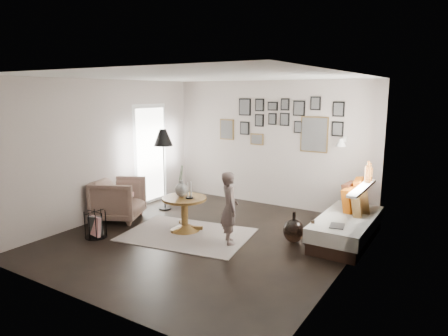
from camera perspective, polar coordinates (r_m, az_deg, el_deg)
The scene contains 23 objects.
ground at distance 6.67m, azimuth -2.68°, elevation -9.97°, with size 4.80×4.80×0.00m, color black.
wall_back at distance 8.39m, azimuth 6.59°, elevation 3.45°, with size 4.50×4.50×0.00m, color #AC9F97.
wall_front at distance 4.61m, azimuth -20.04°, elevation -3.25°, with size 4.50×4.50×0.00m, color #AC9F97.
wall_left at distance 7.82m, azimuth -16.49°, elevation 2.53°, with size 4.80×4.80×0.00m, color #AC9F97.
wall_right at distance 5.40m, azimuth 17.28°, elevation -1.08°, with size 4.80×4.80×0.00m, color #AC9F97.
ceiling at distance 6.24m, azimuth -2.89°, elevation 12.95°, with size 4.80×4.80×0.00m, color white.
door_left at distance 8.68m, azimuth -10.43°, elevation 1.91°, with size 0.00×2.14×2.14m.
window_right at distance 6.77m, azimuth 19.42°, elevation -2.05°, with size 0.15×1.32×1.30m.
gallery_wall at distance 8.21m, azimuth 8.43°, elevation 6.35°, with size 2.74×0.03×1.08m.
wall_sconce at distance 7.59m, azimuth 16.39°, elevation 3.54°, with size 0.18×0.36×0.16m.
rug at distance 6.83m, azimuth -5.28°, elevation -9.45°, with size 2.05×1.44×0.01m, color silver.
pedestal_table at distance 6.95m, azimuth -5.64°, elevation -6.75°, with size 0.76×0.76×0.60m.
vase at distance 6.88m, azimuth -6.14°, elevation -2.73°, with size 0.22×0.22×0.54m.
candles at distance 6.76m, azimuth -4.97°, elevation -3.21°, with size 0.13×0.13×0.28m.
daybed at distance 6.81m, azimuth 17.33°, elevation -7.51°, with size 0.80×1.89×0.90m.
magazine_on_daybed at distance 6.18m, azimuth 15.85°, elevation -7.95°, with size 0.20×0.28×0.01m, color black.
armchair at distance 7.74m, azimuth -14.85°, elevation -4.35°, with size 0.83×0.86×0.78m, color #745B4E.
armchair_cushion at distance 7.73m, azimuth -14.46°, elevation -3.65°, with size 0.35×0.35×0.09m, color silver.
floor_lamp at distance 8.05m, azimuth -8.69°, elevation 3.89°, with size 0.38×0.38×1.64m.
magazine_basket at distance 6.97m, azimuth -17.89°, elevation -7.71°, with size 0.36×0.36×0.43m.
demijohn_large at distance 6.52m, azimuth 9.91°, elevation -8.80°, with size 0.34×0.34×0.50m.
demijohn_small at distance 6.31m, azimuth 12.48°, elevation -9.80°, with size 0.30×0.30×0.46m.
child at distance 6.27m, azimuth 0.79°, elevation -5.74°, with size 0.42×0.28×1.16m, color brown.
Camera 1 is at (3.55, -5.13, 2.37)m, focal length 32.00 mm.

